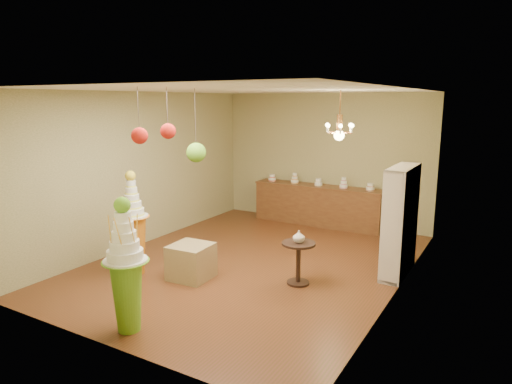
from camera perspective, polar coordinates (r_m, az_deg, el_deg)
The scene contains 17 objects.
floor at distance 8.19m, azimuth -0.44°, elevation -8.85°, with size 6.50×6.50×0.00m, color #542C16.
ceiling at distance 7.68m, azimuth -0.47°, elevation 12.64°, with size 6.50×6.50×0.00m, color white.
wall_back at distance 10.69m, azimuth 8.46°, elevation 4.10°, with size 5.00×0.04×3.00m, color tan.
wall_front at distance 5.33m, azimuth -18.58°, elevation -3.70°, with size 5.00×0.04×3.00m, color tan.
wall_left at distance 9.30m, azimuth -13.84°, elevation 2.82°, with size 0.04×6.50×3.00m, color tan.
wall_right at distance 6.89m, azimuth 17.75°, elevation -0.31°, with size 0.04×6.50×3.00m, color tan.
pedestal_green at distance 5.91m, azimuth -15.89°, elevation -10.22°, with size 0.66×0.66×1.71m.
pedestal_orange at distance 7.78m, azimuth -15.05°, elevation -5.26°, with size 0.65×0.65×1.73m.
burlap_riser at distance 7.51m, azimuth -8.10°, elevation -8.59°, with size 0.62×0.62×0.56m, color #947E51.
sideboard at distance 10.61m, azimuth 7.74°, elevation -1.54°, with size 3.04×0.54×1.16m.
shelving_unit at distance 7.82m, azimuth 17.62°, elevation -3.45°, with size 0.33×1.20×1.80m.
round_table at distance 7.19m, azimuth 5.32°, elevation -8.12°, with size 0.64×0.64×0.68m.
vase at distance 7.09m, azimuth 5.37°, elevation -5.55°, with size 0.19×0.19×0.19m, color beige.
pom_red_left at distance 5.94m, azimuth -10.93°, elevation 7.49°, with size 0.20×0.20×0.65m.
pom_green_mid at distance 6.71m, azimuth -7.49°, elevation 4.92°, with size 0.29×0.29×1.06m.
pom_red_right at distance 5.94m, azimuth -14.35°, elevation 6.84°, with size 0.21×0.21×0.71m.
chandelier at distance 7.90m, azimuth 10.36°, elevation 7.36°, with size 0.58×0.58×0.85m.
Camera 1 is at (3.91, -6.61, 2.83)m, focal length 32.00 mm.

